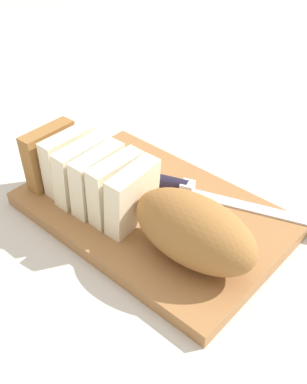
% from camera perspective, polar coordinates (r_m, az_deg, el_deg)
% --- Properties ---
extents(ground_plane, '(3.00, 3.00, 0.00)m').
position_cam_1_polar(ground_plane, '(0.70, 0.00, -3.30)').
color(ground_plane, beige).
extents(cutting_board, '(0.40, 0.27, 0.02)m').
position_cam_1_polar(cutting_board, '(0.70, 0.00, -2.63)').
color(cutting_board, '#9E6B3D').
rests_on(cutting_board, ground_plane).
extents(bread_loaf, '(0.38, 0.10, 0.10)m').
position_cam_1_polar(bread_loaf, '(0.63, -1.57, -1.28)').
color(bread_loaf, '#996633').
rests_on(bread_loaf, cutting_board).
extents(bread_knife, '(0.28, 0.11, 0.02)m').
position_cam_1_polar(bread_knife, '(0.71, 5.75, 0.05)').
color(bread_knife, silver).
rests_on(bread_knife, cutting_board).
extents(crumb_near_knife, '(0.00, 0.00, 0.00)m').
position_cam_1_polar(crumb_near_knife, '(0.66, 3.61, -4.05)').
color(crumb_near_knife, tan).
rests_on(crumb_near_knife, cutting_board).
extents(crumb_near_loaf, '(0.00, 0.00, 0.00)m').
position_cam_1_polar(crumb_near_loaf, '(0.68, 7.53, -2.88)').
color(crumb_near_loaf, tan).
rests_on(crumb_near_loaf, cutting_board).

